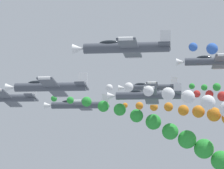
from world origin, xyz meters
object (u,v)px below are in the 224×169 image
(airplane_left_inner, at_px, (49,87))
(airplane_lead, at_px, (3,98))
(airplane_left_outer, at_px, (147,95))
(airplane_trailing, at_px, (150,87))
(airplane_right_inner, at_px, (78,105))
(airplane_right_outer, at_px, (125,47))
(airplane_high_slot, at_px, (216,61))

(airplane_left_inner, bearing_deg, airplane_lead, 43.52)
(airplane_left_outer, xyz_separation_m, airplane_trailing, (18.38, 0.53, 3.29))
(airplane_right_inner, relative_size, airplane_right_outer, 1.00)
(airplane_left_inner, xyz_separation_m, airplane_trailing, (27.85, -11.11, 3.03))
(airplane_lead, relative_size, airplane_trailing, 1.00)
(airplane_lead, height_order, airplane_trailing, airplane_trailing)
(airplane_high_slot, bearing_deg, airplane_right_inner, 67.88)
(airplane_lead, bearing_deg, airplane_right_outer, -134.56)
(airplane_lead, distance_m, airplane_left_inner, 13.26)
(airplane_trailing, bearing_deg, airplane_right_inner, 130.45)
(airplane_left_outer, bearing_deg, airplane_right_outer, 176.51)
(airplane_left_outer, distance_m, airplane_high_slot, 10.77)
(airplane_left_outer, xyz_separation_m, airplane_high_slot, (0.53, -9.66, 4.74))
(airplane_lead, xyz_separation_m, airplane_high_slot, (0.40, -30.43, 4.84))
(airplane_high_slot, bearing_deg, airplane_right_outer, 151.19)
(airplane_right_inner, bearing_deg, airplane_left_inner, 179.29)
(airplane_left_outer, xyz_separation_m, airplane_right_outer, (-19.17, 1.17, 3.10))
(airplane_trailing, relative_size, airplane_high_slot, 1.00)
(airplane_left_outer, distance_m, airplane_right_outer, 19.45)
(airplane_lead, xyz_separation_m, airplane_right_outer, (-19.30, -19.60, 3.20))
(airplane_right_inner, xyz_separation_m, airplane_left_outer, (-9.10, -11.42, 0.47))
(airplane_left_outer, height_order, airplane_high_slot, airplane_high_slot)
(airplane_trailing, height_order, airplane_high_slot, airplane_high_slot)
(airplane_trailing, xyz_separation_m, airplane_high_slot, (-17.85, -10.20, 1.45))
(airplane_right_outer, bearing_deg, airplane_high_slot, -28.81)
(airplane_high_slot, bearing_deg, airplane_trailing, 29.74)
(airplane_left_outer, bearing_deg, airplane_high_slot, -86.85)
(airplane_left_inner, distance_m, airplane_high_slot, 23.97)
(airplane_right_inner, distance_m, airplane_right_outer, 30.28)
(airplane_lead, bearing_deg, airplane_trailing, -47.97)
(airplane_right_inner, bearing_deg, airplane_lead, 133.78)
(airplane_left_inner, relative_size, airplane_right_outer, 1.00)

